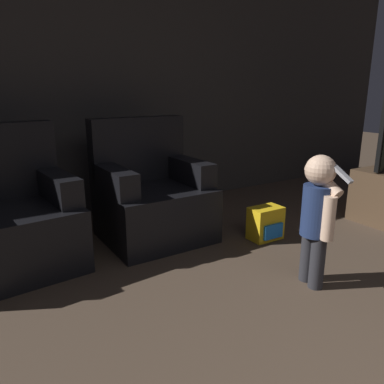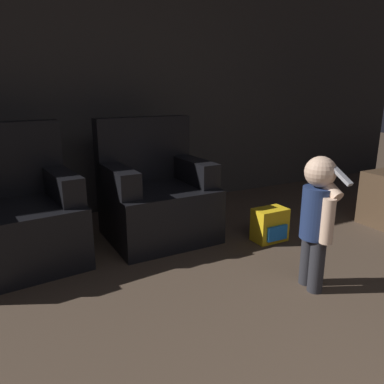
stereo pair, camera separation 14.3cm
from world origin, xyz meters
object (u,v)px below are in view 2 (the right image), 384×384
armchair_left (15,217)px  toy_backpack (270,225)px  armchair_right (156,197)px  person_toddler (318,213)px

armchair_left → toy_backpack: (1.88, -0.56, -0.21)m
armchair_right → toy_backpack: size_ratio=3.59×
person_toddler → toy_backpack: bearing=174.1°
armchair_left → person_toddler: 2.08m
toy_backpack → armchair_left: bearing=163.4°
armchair_left → armchair_right: (1.10, 0.00, 0.00)m
armchair_left → toy_backpack: size_ratio=3.59×
armchair_left → toy_backpack: bearing=-22.2°
armchair_right → toy_backpack: 0.99m
armchair_right → toy_backpack: bearing=-36.3°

